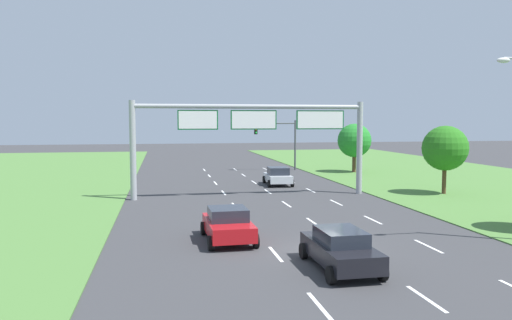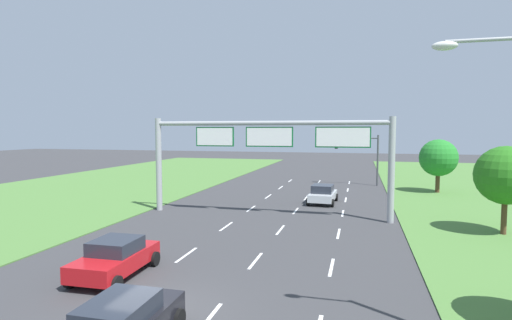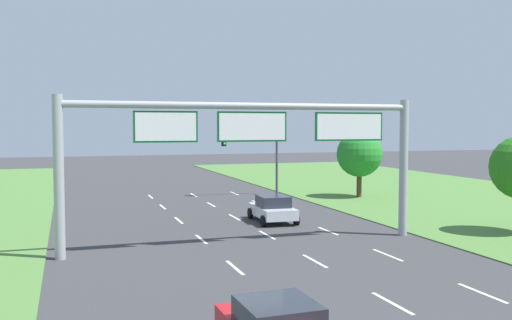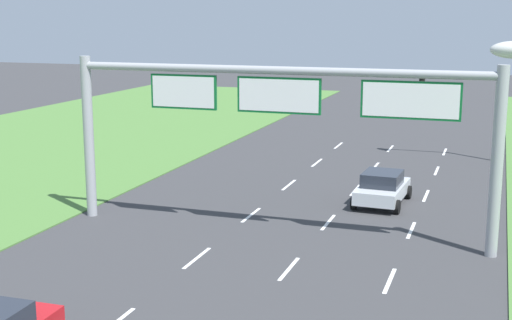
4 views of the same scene
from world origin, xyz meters
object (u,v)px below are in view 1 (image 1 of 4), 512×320
Objects in this scene: car_near_red at (340,249)px; roadside_tree_far at (354,141)px; traffic_light_mast at (278,136)px; car_lead_silver at (278,176)px; sign_gantry at (254,129)px; roadside_tree_mid at (445,148)px; car_mid_lane at (228,224)px.

roadside_tree_far is (13.59, 32.65, 2.65)m from car_near_red.
car_lead_silver is at bearing -103.39° from traffic_light_mast.
car_lead_silver reaches higher than car_near_red.
roadside_tree_mid is (14.28, -1.64, -1.47)m from sign_gantry.
car_near_red is 0.25× the size of sign_gantry.
car_lead_silver is at bearing 62.21° from sign_gantry.
car_near_red is 1.04× the size of car_mid_lane.
car_near_red is 6.28m from car_mid_lane.
car_mid_lane is 0.75× the size of traffic_light_mast.
car_lead_silver is 0.98× the size of car_mid_lane.
car_mid_lane is (-3.60, 5.14, 0.00)m from car_near_red.
sign_gantry reaches higher than roadside_tree_far.
car_near_red is at bearing -56.44° from car_mid_lane.
sign_gantry is at bearing -108.43° from traffic_light_mast.
roadside_tree_far is (10.33, 8.41, 2.64)m from car_lead_silver.
roadside_tree_mid is at bearing 48.36° from car_near_red.
car_mid_lane is 33.01m from traffic_light_mast.
traffic_light_mast is (6.11, 18.33, -1.11)m from sign_gantry.
sign_gantry reaches higher than roadside_tree_mid.
traffic_light_mast reaches higher than roadside_tree_far.
car_near_red is 22.08m from roadside_tree_mid.
car_mid_lane is at bearing -147.56° from roadside_tree_mid.
roadside_tree_far is at bearing 66.70° from car_near_red.
car_lead_silver is 13.00m from traffic_light_mast.
traffic_light_mast is (9.78, 31.38, 3.08)m from car_mid_lane.
sign_gantry is (-3.18, -6.04, 4.18)m from car_lead_silver.
car_lead_silver is at bearing 68.83° from car_mid_lane.
roadside_tree_far is at bearing -27.58° from traffic_light_mast.
roadside_tree_far is (13.52, 14.45, -1.54)m from sign_gantry.
traffic_light_mast is 21.58m from roadside_tree_mid.
car_near_red is 0.78× the size of traffic_light_mast.
traffic_light_mast reaches higher than car_mid_lane.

